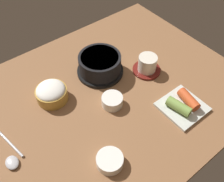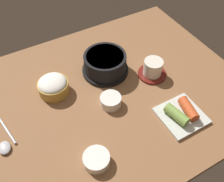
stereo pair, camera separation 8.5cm
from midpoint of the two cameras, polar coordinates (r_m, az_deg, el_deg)
The scene contains 8 objects.
dining_table at distance 88.78cm, azimuth 0.99°, elevation -1.46°, with size 100.00×76.00×2.00cm, color brown.
stone_pot at distance 93.26cm, azimuth 1.05°, elevation 6.13°, with size 17.41×17.41×7.71cm.
rice_bowl at distance 88.06cm, azimuth -10.53°, elevation 1.03°, with size 10.68×10.68×6.33cm.
tea_cup_with_saucer at distance 94.38cm, azimuth 11.82°, elevation 4.78°, with size 10.62×10.62×6.70cm.
banchan_cup_center at distance 83.96cm, azimuth 2.45°, elevation -2.43°, with size 7.17×7.17×3.57cm.
kimchi_plate at distance 85.47cm, azimuth 18.34°, elevation -5.08°, with size 13.73×13.73×4.35cm.
side_bowl_near at distance 73.13cm, azimuth -0.10°, elevation -15.46°, with size 7.74×7.74×3.11cm.
spoon at distance 82.37cm, azimuth -20.58°, elevation -10.40°, with size 5.41×19.81×1.35cm.
Camera 2 is at (-25.18, -50.42, 69.91)cm, focal length 40.33 mm.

